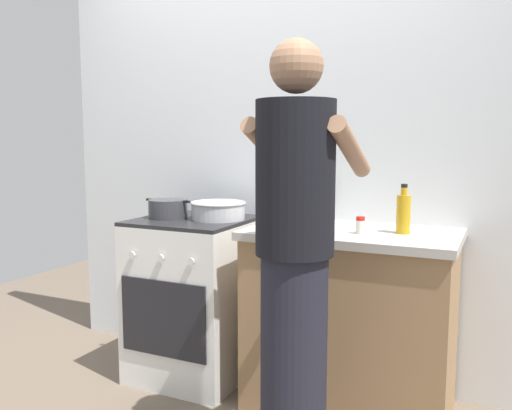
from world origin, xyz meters
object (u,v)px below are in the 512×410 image
Objects in this scene: spice_bottle at (360,225)px; oil_bottle at (403,213)px; stove_range at (194,298)px; mixing_bowl at (218,210)px; pot at (168,209)px; utensil_crock at (322,202)px; person at (295,264)px.

oil_bottle is (0.18, 0.09, 0.06)m from spice_bottle.
mixing_bowl is (0.14, 0.04, 0.50)m from stove_range.
pot is 3.50× the size of spice_bottle.
stove_range is at bearing 175.23° from spice_bottle.
spice_bottle reaches higher than stove_range.
stove_range is 3.89× the size of oil_bottle.
pot is at bearing 177.69° from spice_bottle.
utensil_crock is at bearing 157.77° from oil_bottle.
person is (0.85, -0.62, 0.41)m from stove_range.
stove_range is at bearing -163.89° from utensil_crock.
stove_range is 3.19× the size of pot.
spice_bottle is (0.82, -0.12, -0.01)m from mixing_bowl.
spice_bottle is 0.35× the size of oil_bottle.
utensil_crock is at bearing 15.81° from pot.
mixing_bowl is 0.18× the size of person.
pot is 0.86m from utensil_crock.
spice_bottle is at bearing 78.15° from person.
pot is at bearing -165.66° from stove_range.
pot reaches higher than mixing_bowl.
utensil_crock is 1.41× the size of oil_bottle.
oil_bottle reaches higher than spice_bottle.
oil_bottle is (1.14, 0.01, 0.55)m from stove_range.
spice_bottle is at bearing -2.31° from pot.
pot is 1.10m from spice_bottle.
stove_range is 2.94× the size of mixing_bowl.
mixing_bowl is 0.94× the size of utensil_crock.
mixing_bowl is at bearing 171.81° from spice_bottle.
utensil_crock is (0.68, 0.20, 0.55)m from stove_range.
utensil_crock is 0.49m from oil_bottle.
stove_range is 0.53× the size of person.
oil_bottle is at bearing -1.47° from mixing_bowl.
person reaches higher than pot.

